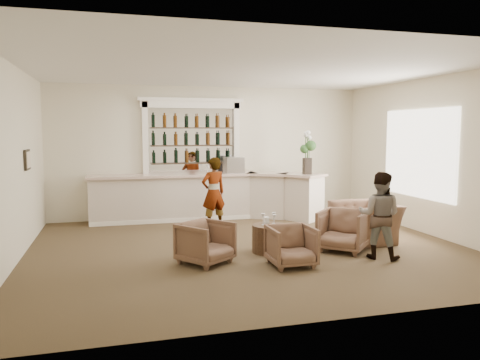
{
  "coord_description": "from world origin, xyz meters",
  "views": [
    {
      "loc": [
        -2.42,
        -8.25,
        2.19
      ],
      "look_at": [
        0.07,
        0.9,
        1.19
      ],
      "focal_mm": 35.0,
      "sensor_mm": 36.0,
      "label": 1
    }
  ],
  "objects_px": {
    "armchair_left": "(206,243)",
    "espresso_machine": "(234,165)",
    "bar_counter": "(209,196)",
    "cocktail_table": "(270,238)",
    "armchair_far": "(365,222)",
    "armchair_center": "(291,246)",
    "armchair_right": "(343,230)",
    "sommelier": "(213,193)",
    "guest": "(380,215)",
    "flower_vase": "(307,150)"
  },
  "relations": [
    {
      "from": "armchair_left",
      "to": "espresso_machine",
      "type": "height_order",
      "value": "espresso_machine"
    },
    {
      "from": "bar_counter",
      "to": "espresso_machine",
      "type": "height_order",
      "value": "espresso_machine"
    },
    {
      "from": "cocktail_table",
      "to": "armchair_far",
      "type": "height_order",
      "value": "armchair_far"
    },
    {
      "from": "armchair_center",
      "to": "armchair_right",
      "type": "height_order",
      "value": "armchair_right"
    },
    {
      "from": "cocktail_table",
      "to": "armchair_far",
      "type": "distance_m",
      "value": 2.12
    },
    {
      "from": "sommelier",
      "to": "armchair_left",
      "type": "distance_m",
      "value": 2.89
    },
    {
      "from": "guest",
      "to": "espresso_machine",
      "type": "bearing_deg",
      "value": -31.26
    },
    {
      "from": "sommelier",
      "to": "guest",
      "type": "distance_m",
      "value": 3.91
    },
    {
      "from": "cocktail_table",
      "to": "guest",
      "type": "height_order",
      "value": "guest"
    },
    {
      "from": "bar_counter",
      "to": "espresso_machine",
      "type": "relative_size",
      "value": 12.58
    },
    {
      "from": "bar_counter",
      "to": "armchair_center",
      "type": "height_order",
      "value": "bar_counter"
    },
    {
      "from": "cocktail_table",
      "to": "armchair_right",
      "type": "height_order",
      "value": "armchair_right"
    },
    {
      "from": "sommelier",
      "to": "armchair_left",
      "type": "relative_size",
      "value": 2.08
    },
    {
      "from": "armchair_left",
      "to": "espresso_machine",
      "type": "relative_size",
      "value": 1.69
    },
    {
      "from": "cocktail_table",
      "to": "espresso_machine",
      "type": "xyz_separation_m",
      "value": [
        0.2,
        3.4,
        1.09
      ]
    },
    {
      "from": "armchair_left",
      "to": "armchair_center",
      "type": "height_order",
      "value": "armchair_left"
    },
    {
      "from": "sommelier",
      "to": "armchair_left",
      "type": "xyz_separation_m",
      "value": [
        -0.72,
        -2.76,
        -0.45
      ]
    },
    {
      "from": "armchair_right",
      "to": "espresso_machine",
      "type": "bearing_deg",
      "value": 150.63
    },
    {
      "from": "sommelier",
      "to": "armchair_right",
      "type": "bearing_deg",
      "value": 108.92
    },
    {
      "from": "bar_counter",
      "to": "flower_vase",
      "type": "height_order",
      "value": "flower_vase"
    },
    {
      "from": "cocktail_table",
      "to": "armchair_far",
      "type": "relative_size",
      "value": 0.54
    },
    {
      "from": "bar_counter",
      "to": "cocktail_table",
      "type": "height_order",
      "value": "bar_counter"
    },
    {
      "from": "espresso_machine",
      "to": "armchair_right",
      "type": "bearing_deg",
      "value": -76.92
    },
    {
      "from": "guest",
      "to": "armchair_right",
      "type": "height_order",
      "value": "guest"
    },
    {
      "from": "espresso_machine",
      "to": "flower_vase",
      "type": "height_order",
      "value": "flower_vase"
    },
    {
      "from": "armchair_right",
      "to": "sommelier",
      "type": "bearing_deg",
      "value": 169.02
    },
    {
      "from": "cocktail_table",
      "to": "flower_vase",
      "type": "xyz_separation_m",
      "value": [
        1.86,
        2.66,
        1.48
      ]
    },
    {
      "from": "armchair_far",
      "to": "armchair_center",
      "type": "bearing_deg",
      "value": -64.1
    },
    {
      "from": "armchair_center",
      "to": "espresso_machine",
      "type": "bearing_deg",
      "value": 87.92
    },
    {
      "from": "bar_counter",
      "to": "sommelier",
      "type": "bearing_deg",
      "value": -95.46
    },
    {
      "from": "armchair_far",
      "to": "armchair_left",
      "type": "bearing_deg",
      "value": -82.96
    },
    {
      "from": "armchair_far",
      "to": "espresso_machine",
      "type": "relative_size",
      "value": 2.6
    },
    {
      "from": "cocktail_table",
      "to": "sommelier",
      "type": "height_order",
      "value": "sommelier"
    },
    {
      "from": "armchair_center",
      "to": "armchair_right",
      "type": "relative_size",
      "value": 0.88
    },
    {
      "from": "bar_counter",
      "to": "cocktail_table",
      "type": "xyz_separation_m",
      "value": [
        0.44,
        -3.39,
        -0.32
      ]
    },
    {
      "from": "armchair_left",
      "to": "flower_vase",
      "type": "distance_m",
      "value": 4.59
    },
    {
      "from": "bar_counter",
      "to": "armchair_right",
      "type": "relative_size",
      "value": 6.9
    },
    {
      "from": "sommelier",
      "to": "guest",
      "type": "height_order",
      "value": "sommelier"
    },
    {
      "from": "bar_counter",
      "to": "flower_vase",
      "type": "distance_m",
      "value": 2.67
    },
    {
      "from": "armchair_right",
      "to": "armchair_center",
      "type": "bearing_deg",
      "value": -108.83
    },
    {
      "from": "armchair_center",
      "to": "flower_vase",
      "type": "distance_m",
      "value": 4.24
    },
    {
      "from": "armchair_right",
      "to": "flower_vase",
      "type": "xyz_separation_m",
      "value": [
        0.54,
        2.91,
        1.35
      ]
    },
    {
      "from": "armchair_center",
      "to": "flower_vase",
      "type": "xyz_separation_m",
      "value": [
        1.8,
        3.58,
        1.4
      ]
    },
    {
      "from": "bar_counter",
      "to": "cocktail_table",
      "type": "relative_size",
      "value": 8.89
    },
    {
      "from": "bar_counter",
      "to": "sommelier",
      "type": "xyz_separation_m",
      "value": [
        -0.1,
        -1.04,
        0.23
      ]
    },
    {
      "from": "flower_vase",
      "to": "cocktail_table",
      "type": "bearing_deg",
      "value": -124.94
    },
    {
      "from": "sommelier",
      "to": "armchair_right",
      "type": "relative_size",
      "value": 1.93
    },
    {
      "from": "bar_counter",
      "to": "guest",
      "type": "relative_size",
      "value": 3.83
    },
    {
      "from": "armchair_center",
      "to": "armchair_right",
      "type": "xyz_separation_m",
      "value": [
        1.27,
        0.66,
        0.05
      ]
    },
    {
      "from": "armchair_right",
      "to": "flower_vase",
      "type": "relative_size",
      "value": 0.79
    }
  ]
}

